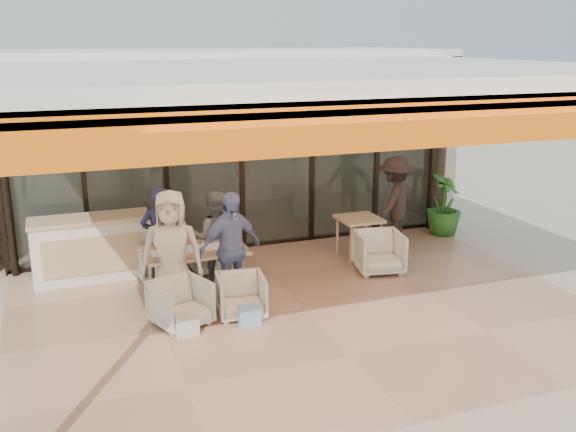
{
  "coord_description": "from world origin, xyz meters",
  "views": [
    {
      "loc": [
        -3.14,
        -7.82,
        3.73
      ],
      "look_at": [
        0.1,
        0.9,
        1.15
      ],
      "focal_mm": 40.0,
      "sensor_mm": 36.0,
      "label": 1
    }
  ],
  "objects_px": {
    "diner_navy": "(161,239)",
    "potted_palm": "(444,205)",
    "diner_grey": "(215,237)",
    "diner_cream": "(172,252)",
    "side_table": "(359,223)",
    "dining_table": "(195,252)",
    "side_chair": "(379,250)",
    "chair_far_right": "(209,254)",
    "host_counter": "(92,248)",
    "standing_woman": "(395,203)",
    "chair_near_left": "(181,301)",
    "diner_periwinkle": "(231,249)",
    "chair_far_left": "(157,259)",
    "chair_near_right": "(241,294)"
  },
  "relations": [
    {
      "from": "chair_near_right",
      "to": "diner_cream",
      "type": "distance_m",
      "value": 1.12
    },
    {
      "from": "potted_palm",
      "to": "diner_grey",
      "type": "bearing_deg",
      "value": -169.22
    },
    {
      "from": "host_counter",
      "to": "diner_navy",
      "type": "height_order",
      "value": "diner_navy"
    },
    {
      "from": "side_table",
      "to": "diner_cream",
      "type": "bearing_deg",
      "value": -161.76
    },
    {
      "from": "dining_table",
      "to": "potted_palm",
      "type": "relative_size",
      "value": 1.23
    },
    {
      "from": "chair_near_left",
      "to": "diner_cream",
      "type": "height_order",
      "value": "diner_cream"
    },
    {
      "from": "chair_near_right",
      "to": "potted_palm",
      "type": "relative_size",
      "value": 0.54
    },
    {
      "from": "host_counter",
      "to": "chair_near_left",
      "type": "relative_size",
      "value": 2.63
    },
    {
      "from": "dining_table",
      "to": "chair_far_left",
      "type": "relative_size",
      "value": 2.29
    },
    {
      "from": "diner_navy",
      "to": "diner_grey",
      "type": "height_order",
      "value": "diner_navy"
    },
    {
      "from": "diner_grey",
      "to": "side_table",
      "type": "bearing_deg",
      "value": -156.59
    },
    {
      "from": "diner_navy",
      "to": "standing_woman",
      "type": "bearing_deg",
      "value": -166.66
    },
    {
      "from": "side_table",
      "to": "potted_palm",
      "type": "xyz_separation_m",
      "value": [
        2.17,
        0.67,
        -0.03
      ]
    },
    {
      "from": "diner_navy",
      "to": "side_chair",
      "type": "bearing_deg",
      "value": 178.1
    },
    {
      "from": "chair_far_left",
      "to": "side_table",
      "type": "distance_m",
      "value": 3.48
    },
    {
      "from": "diner_grey",
      "to": "diner_periwinkle",
      "type": "bearing_deg",
      "value": 108.19
    },
    {
      "from": "chair_near_left",
      "to": "diner_grey",
      "type": "height_order",
      "value": "diner_grey"
    },
    {
      "from": "diner_navy",
      "to": "diner_cream",
      "type": "relative_size",
      "value": 0.92
    },
    {
      "from": "chair_near_left",
      "to": "chair_near_right",
      "type": "xyz_separation_m",
      "value": [
        0.84,
        -0.0,
        -0.02
      ]
    },
    {
      "from": "chair_far_right",
      "to": "diner_cream",
      "type": "relative_size",
      "value": 0.34
    },
    {
      "from": "chair_near_right",
      "to": "potted_palm",
      "type": "distance_m",
      "value": 5.32
    },
    {
      "from": "dining_table",
      "to": "chair_near_right",
      "type": "distance_m",
      "value": 1.11
    },
    {
      "from": "dining_table",
      "to": "chair_far_right",
      "type": "bearing_deg",
      "value": 65.58
    },
    {
      "from": "side_chair",
      "to": "standing_woman",
      "type": "relative_size",
      "value": 0.44
    },
    {
      "from": "diner_grey",
      "to": "side_chair",
      "type": "height_order",
      "value": "diner_grey"
    },
    {
      "from": "diner_grey",
      "to": "diner_cream",
      "type": "relative_size",
      "value": 0.84
    },
    {
      "from": "diner_cream",
      "to": "potted_palm",
      "type": "height_order",
      "value": "diner_cream"
    },
    {
      "from": "diner_periwinkle",
      "to": "diner_cream",
      "type": "bearing_deg",
      "value": 163.8
    },
    {
      "from": "host_counter",
      "to": "standing_woman",
      "type": "bearing_deg",
      "value": -2.89
    },
    {
      "from": "host_counter",
      "to": "diner_periwinkle",
      "type": "relative_size",
      "value": 1.11
    },
    {
      "from": "standing_woman",
      "to": "host_counter",
      "type": "bearing_deg",
      "value": -37.46
    },
    {
      "from": "side_table",
      "to": "chair_far_left",
      "type": "bearing_deg",
      "value": 175.68
    },
    {
      "from": "chair_far_left",
      "to": "side_table",
      "type": "height_order",
      "value": "side_table"
    },
    {
      "from": "diner_navy",
      "to": "potted_palm",
      "type": "distance_m",
      "value": 5.7
    },
    {
      "from": "chair_near_right",
      "to": "diner_periwinkle",
      "type": "height_order",
      "value": "diner_periwinkle"
    },
    {
      "from": "diner_navy",
      "to": "side_table",
      "type": "height_order",
      "value": "diner_navy"
    },
    {
      "from": "dining_table",
      "to": "diner_periwinkle",
      "type": "height_order",
      "value": "diner_periwinkle"
    },
    {
      "from": "host_counter",
      "to": "diner_grey",
      "type": "bearing_deg",
      "value": -23.28
    },
    {
      "from": "chair_far_right",
      "to": "diner_cream",
      "type": "distance_m",
      "value": 1.73
    },
    {
      "from": "chair_far_left",
      "to": "chair_far_right",
      "type": "bearing_deg",
      "value": 175.74
    },
    {
      "from": "chair_near_right",
      "to": "diner_cream",
      "type": "height_order",
      "value": "diner_cream"
    },
    {
      "from": "diner_grey",
      "to": "diner_cream",
      "type": "distance_m",
      "value": 1.24
    },
    {
      "from": "chair_far_left",
      "to": "potted_palm",
      "type": "relative_size",
      "value": 0.54
    },
    {
      "from": "chair_far_right",
      "to": "chair_far_left",
      "type": "bearing_deg",
      "value": -5.29
    },
    {
      "from": "dining_table",
      "to": "side_chair",
      "type": "height_order",
      "value": "dining_table"
    },
    {
      "from": "host_counter",
      "to": "chair_far_left",
      "type": "height_order",
      "value": "host_counter"
    },
    {
      "from": "chair_far_left",
      "to": "chair_near_left",
      "type": "relative_size",
      "value": 0.93
    },
    {
      "from": "chair_near_left",
      "to": "diner_periwinkle",
      "type": "distance_m",
      "value": 1.09
    },
    {
      "from": "chair_near_right",
      "to": "chair_near_left",
      "type": "bearing_deg",
      "value": -173.04
    },
    {
      "from": "diner_navy",
      "to": "dining_table",
      "type": "bearing_deg",
      "value": 139.42
    }
  ]
}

